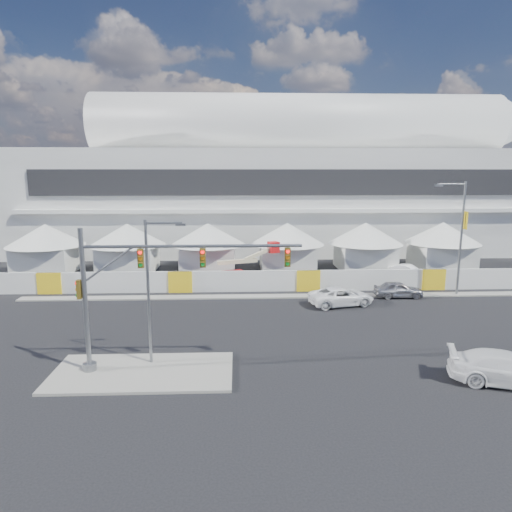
{
  "coord_description": "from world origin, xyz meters",
  "views": [
    {
      "loc": [
        -0.62,
        -27.13,
        11.14
      ],
      "look_at": [
        0.88,
        10.0,
        4.24
      ],
      "focal_mm": 32.0,
      "sensor_mm": 36.0,
      "label": 1
    }
  ],
  "objects_px": {
    "sedan_silver": "(398,289)",
    "boom_lift": "(233,274)",
    "pickup_near": "(507,369)",
    "traffic_mast": "(131,291)",
    "pickup_curb": "(341,296)",
    "lot_car_a": "(408,271)",
    "streetlight_curb": "(459,230)",
    "streetlight_median": "(152,282)"
  },
  "relations": [
    {
      "from": "pickup_near",
      "to": "lot_car_a",
      "type": "distance_m",
      "value": 25.22
    },
    {
      "from": "sedan_silver",
      "to": "lot_car_a",
      "type": "relative_size",
      "value": 1.08
    },
    {
      "from": "lot_car_a",
      "to": "sedan_silver",
      "type": "bearing_deg",
      "value": -161.52
    },
    {
      "from": "pickup_near",
      "to": "boom_lift",
      "type": "bearing_deg",
      "value": 51.36
    },
    {
      "from": "pickup_near",
      "to": "traffic_mast",
      "type": "height_order",
      "value": "traffic_mast"
    },
    {
      "from": "lot_car_a",
      "to": "boom_lift",
      "type": "relative_size",
      "value": 0.49
    },
    {
      "from": "pickup_curb",
      "to": "lot_car_a",
      "type": "xyz_separation_m",
      "value": [
        9.52,
        10.09,
        -0.11
      ]
    },
    {
      "from": "pickup_near",
      "to": "streetlight_median",
      "type": "xyz_separation_m",
      "value": [
        -19.13,
        3.28,
        4.1
      ]
    },
    {
      "from": "lot_car_a",
      "to": "pickup_near",
      "type": "bearing_deg",
      "value": -144.64
    },
    {
      "from": "pickup_near",
      "to": "lot_car_a",
      "type": "height_order",
      "value": "pickup_near"
    },
    {
      "from": "sedan_silver",
      "to": "pickup_near",
      "type": "xyz_separation_m",
      "value": [
        -0.14,
        -17.0,
        0.12
      ]
    },
    {
      "from": "lot_car_a",
      "to": "boom_lift",
      "type": "distance_m",
      "value": 18.91
    },
    {
      "from": "sedan_silver",
      "to": "pickup_curb",
      "type": "relative_size",
      "value": 0.78
    },
    {
      "from": "traffic_mast",
      "to": "streetlight_median",
      "type": "relative_size",
      "value": 1.47
    },
    {
      "from": "traffic_mast",
      "to": "streetlight_curb",
      "type": "relative_size",
      "value": 1.19
    },
    {
      "from": "pickup_curb",
      "to": "boom_lift",
      "type": "distance_m",
      "value": 12.02
    },
    {
      "from": "lot_car_a",
      "to": "traffic_mast",
      "type": "bearing_deg",
      "value": 177.64
    },
    {
      "from": "pickup_curb",
      "to": "boom_lift",
      "type": "xyz_separation_m",
      "value": [
        -9.23,
        7.7,
        0.31
      ]
    },
    {
      "from": "lot_car_a",
      "to": "streetlight_curb",
      "type": "relative_size",
      "value": 0.38
    },
    {
      "from": "lot_car_a",
      "to": "boom_lift",
      "type": "xyz_separation_m",
      "value": [
        -18.75,
        -2.39,
        0.42
      ]
    },
    {
      "from": "pickup_near",
      "to": "boom_lift",
      "type": "distance_m",
      "value": 26.92
    },
    {
      "from": "lot_car_a",
      "to": "streetlight_curb",
      "type": "xyz_separation_m",
      "value": [
        1.54,
        -7.36,
        5.31
      ]
    },
    {
      "from": "sedan_silver",
      "to": "traffic_mast",
      "type": "distance_m",
      "value": 25.31
    },
    {
      "from": "pickup_curb",
      "to": "pickup_near",
      "type": "xyz_separation_m",
      "value": [
        5.53,
        -14.81,
        0.09
      ]
    },
    {
      "from": "pickup_curb",
      "to": "traffic_mast",
      "type": "distance_m",
      "value": 19.59
    },
    {
      "from": "streetlight_median",
      "to": "boom_lift",
      "type": "relative_size",
      "value": 1.03
    },
    {
      "from": "sedan_silver",
      "to": "pickup_near",
      "type": "distance_m",
      "value": 17.0
    },
    {
      "from": "boom_lift",
      "to": "pickup_near",
      "type": "bearing_deg",
      "value": -77.14
    },
    {
      "from": "pickup_curb",
      "to": "streetlight_curb",
      "type": "bearing_deg",
      "value": -89.46
    },
    {
      "from": "streetlight_curb",
      "to": "boom_lift",
      "type": "distance_m",
      "value": 21.46
    },
    {
      "from": "pickup_near",
      "to": "boom_lift",
      "type": "height_order",
      "value": "boom_lift"
    },
    {
      "from": "pickup_near",
      "to": "streetlight_curb",
      "type": "bearing_deg",
      "value": 0.6
    },
    {
      "from": "sedan_silver",
      "to": "streetlight_median",
      "type": "distance_m",
      "value": 24.03
    },
    {
      "from": "lot_car_a",
      "to": "streetlight_curb",
      "type": "distance_m",
      "value": 9.2
    },
    {
      "from": "streetlight_median",
      "to": "streetlight_curb",
      "type": "bearing_deg",
      "value": 30.05
    },
    {
      "from": "sedan_silver",
      "to": "pickup_near",
      "type": "relative_size",
      "value": 0.73
    },
    {
      "from": "lot_car_a",
      "to": "streetlight_median",
      "type": "distance_m",
      "value": 31.96
    },
    {
      "from": "sedan_silver",
      "to": "traffic_mast",
      "type": "bearing_deg",
      "value": 127.39
    },
    {
      "from": "sedan_silver",
      "to": "boom_lift",
      "type": "distance_m",
      "value": 15.89
    },
    {
      "from": "pickup_curb",
      "to": "lot_car_a",
      "type": "relative_size",
      "value": 1.39
    },
    {
      "from": "pickup_near",
      "to": "streetlight_median",
      "type": "relative_size",
      "value": 0.7
    },
    {
      "from": "sedan_silver",
      "to": "streetlight_curb",
      "type": "height_order",
      "value": "streetlight_curb"
    }
  ]
}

